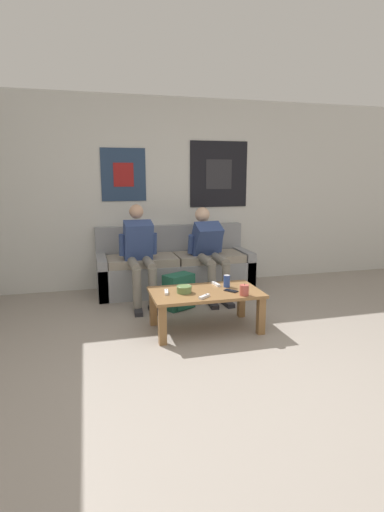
% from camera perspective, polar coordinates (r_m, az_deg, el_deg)
% --- Properties ---
extents(ground_plane, '(18.00, 18.00, 0.00)m').
position_cam_1_polar(ground_plane, '(3.13, 5.66, -17.78)').
color(ground_plane, gray).
extents(wall_back, '(10.00, 0.07, 2.55)m').
position_cam_1_polar(wall_back, '(5.55, -4.73, 8.84)').
color(wall_back, silver).
rests_on(wall_back, ground_plane).
extents(couch, '(2.04, 0.70, 0.85)m').
position_cam_1_polar(couch, '(5.37, -2.48, -1.84)').
color(couch, gray).
rests_on(couch, ground_plane).
extents(coffee_table, '(1.08, 0.62, 0.40)m').
position_cam_1_polar(coffee_table, '(3.99, 1.94, -5.95)').
color(coffee_table, olive).
rests_on(coffee_table, ground_plane).
extents(person_seated_adult, '(0.47, 0.88, 1.18)m').
position_cam_1_polar(person_seated_adult, '(4.85, -7.49, 0.74)').
color(person_seated_adult, gray).
rests_on(person_seated_adult, ground_plane).
extents(person_seated_teen, '(0.47, 1.00, 1.11)m').
position_cam_1_polar(person_seated_teen, '(5.08, 2.41, 1.13)').
color(person_seated_teen, gray).
rests_on(person_seated_teen, ground_plane).
extents(backpack, '(0.39, 0.33, 0.41)m').
position_cam_1_polar(backpack, '(4.64, -1.83, -5.21)').
color(backpack, '#1E5642').
rests_on(backpack, ground_plane).
extents(ceramic_bowl, '(0.15, 0.15, 0.07)m').
position_cam_1_polar(ceramic_bowl, '(3.90, -1.13, -4.71)').
color(ceramic_bowl, '#607F47').
rests_on(ceramic_bowl, coffee_table).
extents(pillar_candle, '(0.09, 0.09, 0.11)m').
position_cam_1_polar(pillar_candle, '(3.85, 7.47, -4.86)').
color(pillar_candle, '#B24C42').
rests_on(pillar_candle, coffee_table).
extents(drink_can_blue, '(0.07, 0.07, 0.12)m').
position_cam_1_polar(drink_can_blue, '(4.11, 4.99, -3.59)').
color(drink_can_blue, '#28479E').
rests_on(drink_can_blue, coffee_table).
extents(game_controller_near_left, '(0.13, 0.12, 0.03)m').
position_cam_1_polar(game_controller_near_left, '(3.75, 1.77, -5.82)').
color(game_controller_near_left, white).
rests_on(game_controller_near_left, coffee_table).
extents(game_controller_near_right, '(0.06, 0.15, 0.03)m').
position_cam_1_polar(game_controller_near_right, '(3.90, -3.68, -5.16)').
color(game_controller_near_right, white).
rests_on(game_controller_near_right, coffee_table).
extents(game_controller_far_center, '(0.05, 0.15, 0.03)m').
position_cam_1_polar(game_controller_far_center, '(4.18, 3.43, -4.03)').
color(game_controller_far_center, white).
rests_on(game_controller_far_center, coffee_table).
extents(cell_phone, '(0.13, 0.15, 0.01)m').
position_cam_1_polar(cell_phone, '(3.98, 5.60, -4.96)').
color(cell_phone, black).
rests_on(cell_phone, coffee_table).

